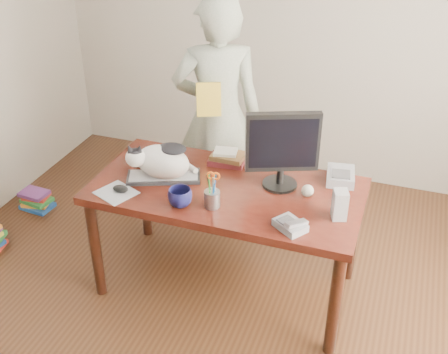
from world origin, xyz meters
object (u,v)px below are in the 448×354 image
keyboard (164,177)px  monitor (282,146)px  baseball (308,191)px  coffee_mug (180,198)px  speaker (340,205)px  calculator (341,176)px  pen_cup (212,197)px  desk (231,201)px  book_pile_b (36,200)px  cat (160,160)px  mouse (121,189)px  phone (291,225)px  book_stack (227,158)px  person (218,116)px

keyboard → monitor: monitor is taller
baseball → coffee_mug: bearing=-152.8°
speaker → calculator: speaker is taller
baseball → speaker: bearing=-37.8°
monitor → coffee_mug: size_ratio=3.53×
keyboard → pen_cup: bearing=-48.2°
desk → coffee_mug: bearing=-117.8°
speaker → book_pile_b: 2.55m
cat → book_pile_b: 1.59m
keyboard → mouse: (-0.17, -0.22, 0.01)m
keyboard → baseball: baseball is taller
desk → cat: bearing=-164.2°
desk → monitor: bearing=6.3°
pen_cup → phone: (0.47, -0.06, -0.04)m
keyboard → speaker: (1.07, -0.06, 0.07)m
coffee_mug → baseball: (0.65, 0.34, -0.02)m
monitor → book_stack: (-0.39, 0.17, -0.23)m
monitor → coffee_mug: 0.65m
calculator → person: size_ratio=0.14×
desk → baseball: baseball is taller
speaker → phone: bearing=-158.2°
cat → keyboard: bearing=8.4°
monitor → person: (-0.61, 0.60, -0.16)m
pen_cup → book_stack: pen_cup is taller
keyboard → pen_cup: pen_cup is taller
desk → calculator: bearing=20.0°
desk → baseball: size_ratio=22.46×
person → book_pile_b: (-1.40, -0.36, -0.78)m
phone → calculator: size_ratio=0.85×
coffee_mug → phone: bearing=-1.0°
book_stack → phone: bearing=-48.9°
mouse → phone: bearing=21.7°
keyboard → calculator: (1.02, 0.33, 0.02)m
coffee_mug → calculator: bearing=35.5°
baseball → book_pile_b: 2.32m
monitor → coffee_mug: bearing=-163.5°
calculator → monitor: bearing=-157.7°
desk → speaker: (0.68, -0.17, 0.23)m
baseball → book_stack: (-0.56, 0.22, 0.00)m
person → phone: bearing=104.8°
baseball → phone: bearing=-92.4°
book_stack → person: (-0.22, 0.43, 0.07)m
pen_cup → person: size_ratio=0.13×
calculator → speaker: bearing=-90.5°
pen_cup → book_stack: size_ratio=0.94×
pen_cup → phone: pen_cup is taller
pen_cup → book_pile_b: pen_cup is taller
phone → book_pile_b: 2.37m
monitor → speaker: 0.47m
mouse → calculator: bearing=48.4°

